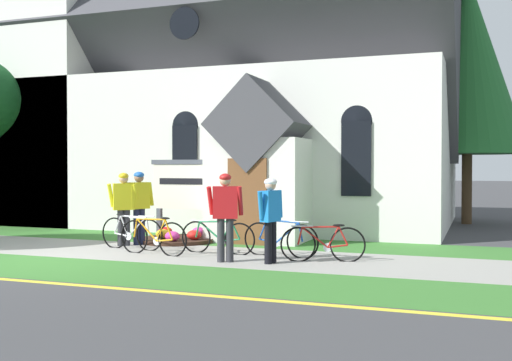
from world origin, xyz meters
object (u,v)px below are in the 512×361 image
at_px(church_sign, 185,187).
at_px(bicycle_white, 153,237).
at_px(bicycle_silver, 323,243).
at_px(cyclist_in_yellow_jersey, 270,214).
at_px(bicycle_green, 218,237).
at_px(cyclist_in_white_jersey, 139,201).
at_px(roadside_conifer, 468,65).
at_px(cyclist_in_red_jersey, 225,210).
at_px(cyclist_in_blue_jersey, 124,203).
at_px(bicycle_red, 131,233).
at_px(bicycle_yellow, 280,239).

xyz_separation_m(church_sign, bicycle_white, (0.57, -2.63, -0.97)).
distance_m(bicycle_silver, cyclist_in_yellow_jersey, 1.25).
bearing_deg(bicycle_green, cyclist_in_white_jersey, 163.38).
bearing_deg(roadside_conifer, cyclist_in_white_jersey, -130.67).
bearing_deg(bicycle_silver, cyclist_in_red_jersey, -157.29).
xyz_separation_m(bicycle_silver, cyclist_in_blue_jersey, (-5.05, 0.70, 0.67)).
height_order(bicycle_red, bicycle_silver, bicycle_red).
bearing_deg(bicycle_silver, cyclist_in_white_jersey, 168.30).
xyz_separation_m(bicycle_silver, cyclist_in_red_jersey, (-1.80, -0.75, 0.68)).
distance_m(bicycle_silver, bicycle_green, 2.43).
xyz_separation_m(church_sign, bicycle_red, (-0.33, -2.05, -0.98)).
bearing_deg(cyclist_in_yellow_jersey, cyclist_in_blue_jersey, 162.52).
height_order(bicycle_white, bicycle_yellow, bicycle_white).
height_order(church_sign, cyclist_in_red_jersey, church_sign).
distance_m(bicycle_green, cyclist_in_red_jersey, 1.38).
bearing_deg(cyclist_in_yellow_jersey, bicycle_white, 174.28).
bearing_deg(bicycle_silver, cyclist_in_blue_jersey, 172.13).
relative_size(bicycle_red, bicycle_silver, 1.05).
bearing_deg(bicycle_white, cyclist_in_blue_jersey, 143.38).
distance_m(bicycle_white, cyclist_in_white_jersey, 1.87).
height_order(bicycle_red, bicycle_green, bicycle_red).
distance_m(cyclist_in_yellow_jersey, roadside_conifer, 11.49).
xyz_separation_m(cyclist_in_white_jersey, cyclist_in_red_jersey, (3.01, -1.75, -0.01)).
bearing_deg(bicycle_yellow, cyclist_in_yellow_jersey, -83.67).
bearing_deg(cyclist_in_yellow_jersey, church_sign, 138.86).
distance_m(bicycle_red, bicycle_yellow, 3.56).
height_order(bicycle_red, cyclist_in_blue_jersey, cyclist_in_blue_jersey).
distance_m(bicycle_yellow, cyclist_in_white_jersey, 3.91).
bearing_deg(cyclist_in_yellow_jersey, cyclist_in_red_jersey, -170.70).
bearing_deg(cyclist_in_blue_jersey, church_sign, 62.95).
xyz_separation_m(bicycle_red, cyclist_in_yellow_jersey, (3.66, -0.86, 0.60)).
xyz_separation_m(bicycle_red, cyclist_in_blue_jersey, (-0.49, 0.44, 0.66)).
bearing_deg(bicycle_green, bicycle_silver, -6.66).
height_order(bicycle_silver, cyclist_in_red_jersey, cyclist_in_red_jersey).
height_order(bicycle_red, bicycle_yellow, bicycle_yellow).
height_order(cyclist_in_white_jersey, cyclist_in_blue_jersey, cyclist_in_white_jersey).
bearing_deg(bicycle_red, bicycle_green, 0.73).
height_order(church_sign, cyclist_in_yellow_jersey, church_sign).
xyz_separation_m(bicycle_green, cyclist_in_yellow_jersey, (1.51, -0.89, 0.61)).
relative_size(bicycle_yellow, cyclist_in_red_jersey, 0.98).
relative_size(church_sign, roadside_conifer, 0.25).
height_order(bicycle_green, bicycle_yellow, bicycle_yellow).
relative_size(bicycle_yellow, cyclist_in_blue_jersey, 0.99).
bearing_deg(church_sign, cyclist_in_blue_jersey, -117.05).
distance_m(bicycle_green, roadside_conifer, 11.53).
bearing_deg(bicycle_white, cyclist_in_red_jersey, -12.78).
distance_m(bicycle_white, bicycle_silver, 3.68).
height_order(cyclist_in_red_jersey, cyclist_in_blue_jersey, cyclist_in_red_jersey).
bearing_deg(cyclist_in_blue_jersey, bicycle_green, -8.97).
bearing_deg(bicycle_white, church_sign, 102.14).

